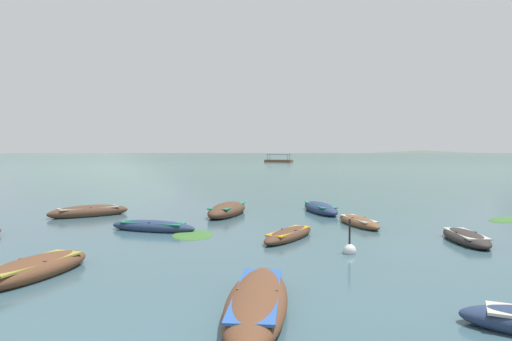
{
  "coord_description": "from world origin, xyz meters",
  "views": [
    {
      "loc": [
        2.7,
        -4.84,
        3.13
      ],
      "look_at": [
        2.42,
        53.61,
        0.65
      ],
      "focal_mm": 31.29,
      "sensor_mm": 36.0,
      "label": 1
    }
  ],
  "objects": [
    {
      "name": "weed_patch_4",
      "position": [
        14.2,
        15.46,
        0.0
      ],
      "size": [
        2.69,
        2.55,
        0.14
      ],
      "primitive_type": "ellipsoid",
      "rotation": [
        0.0,
        0.0,
        0.71
      ],
      "color": "#38662D",
      "rests_on": "ground"
    },
    {
      "name": "rowboat_8",
      "position": [
        -5.42,
        16.66,
        0.21
      ],
      "size": [
        3.77,
        3.04,
        0.67
      ],
      "color": "#4C3323",
      "rests_on": "ground"
    },
    {
      "name": "mountain_1",
      "position": [
        -699.05,
        2213.41,
        189.77
      ],
      "size": [
        1451.72,
        1451.72,
        379.53
      ],
      "primitive_type": "cone",
      "color": "slate",
      "rests_on": "ground"
    },
    {
      "name": "rowboat_7",
      "position": [
        3.87,
        10.97,
        0.15
      ],
      "size": [
        2.44,
        3.34,
        0.48
      ],
      "color": "#4C3323",
      "rests_on": "ground"
    },
    {
      "name": "weed_patch_3",
      "position": [
        0.33,
        11.71,
        0.0
      ],
      "size": [
        1.77,
        2.28,
        0.14
      ],
      "primitive_type": "ellipsoid",
      "rotation": [
        0.0,
        0.0,
        1.68
      ],
      "color": "#38662D",
      "rests_on": "ground"
    },
    {
      "name": "mountain_2",
      "position": [
        383.08,
        1997.21,
        246.27
      ],
      "size": [
        2026.47,
        2026.47,
        492.54
      ],
      "primitive_type": "cone",
      "color": "#56665B",
      "rests_on": "ground"
    },
    {
      "name": "rowboat_2",
      "position": [
        2.72,
        3.7,
        0.2
      ],
      "size": [
        1.57,
        4.66,
        0.65
      ],
      "color": "brown",
      "rests_on": "ground"
    },
    {
      "name": "mooring_buoy",
      "position": [
        5.57,
        8.73,
        0.11
      ],
      "size": [
        0.41,
        0.41,
        1.18
      ],
      "color": "silver",
      "rests_on": "ground"
    },
    {
      "name": "rowboat_6",
      "position": [
        -2.88,
        6.16,
        0.19
      ],
      "size": [
        2.3,
        3.76,
        0.61
      ],
      "color": "brown",
      "rests_on": "ground"
    },
    {
      "name": "ground_plane",
      "position": [
        0.0,
        1500.0,
        0.0
      ],
      "size": [
        6000.0,
        6000.0,
        0.0
      ],
      "primitive_type": "plane",
      "color": "#385660"
    },
    {
      "name": "rowboat_0",
      "position": [
        7.04,
        13.91,
        0.15
      ],
      "size": [
        1.63,
        3.37,
        0.49
      ],
      "color": "brown",
      "rests_on": "ground"
    },
    {
      "name": "rowboat_4",
      "position": [
        9.95,
        10.42,
        0.16
      ],
      "size": [
        1.16,
        3.13,
        0.5
      ],
      "color": "#2D2826",
      "rests_on": "ground"
    },
    {
      "name": "rowboat_12",
      "position": [
        6.02,
        18.03,
        0.2
      ],
      "size": [
        1.87,
        4.15,
        0.64
      ],
      "color": "navy",
      "rests_on": "ground"
    },
    {
      "name": "rowboat_10",
      "position": [
        1.28,
        17.05,
        0.24
      ],
      "size": [
        2.39,
        4.34,
        0.76
      ],
      "color": "#4C3323",
      "rests_on": "ground"
    },
    {
      "name": "ferry_0",
      "position": [
        9.43,
        127.84,
        0.45
      ],
      "size": [
        8.6,
        5.46,
        2.54
      ],
      "color": "brown",
      "rests_on": "ground"
    },
    {
      "name": "rowboat_3",
      "position": [
        -1.37,
        12.63,
        0.16
      ],
      "size": [
        3.71,
        1.91,
        0.52
      ],
      "color": "navy",
      "rests_on": "ground"
    }
  ]
}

